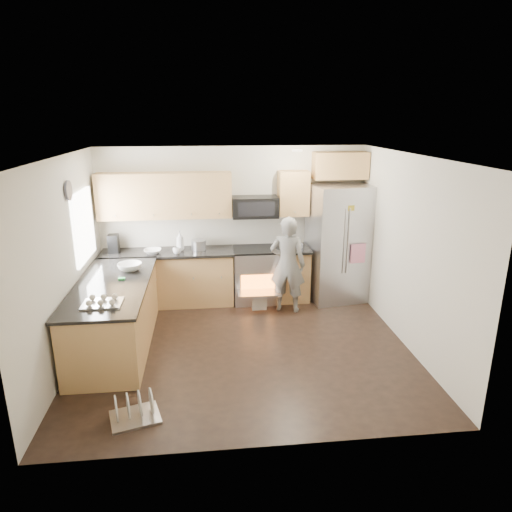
{
  "coord_description": "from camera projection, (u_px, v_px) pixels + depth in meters",
  "views": [
    {
      "loc": [
        -0.45,
        -5.65,
        3.07
      ],
      "look_at": [
        0.22,
        0.5,
        1.17
      ],
      "focal_mm": 32.0,
      "sensor_mm": 36.0,
      "label": 1
    }
  ],
  "objects": [
    {
      "name": "back_cabinet_run",
      "position": [
        200.0,
        247.0,
        7.63
      ],
      "size": [
        4.45,
        0.64,
        2.5
      ],
      "color": "#A97D43",
      "rests_on": "ground"
    },
    {
      "name": "refrigerator",
      "position": [
        339.0,
        243.0,
        7.76
      ],
      "size": [
        1.07,
        0.89,
        1.99
      ],
      "rotation": [
        0.0,
        0.0,
        0.15
      ],
      "color": "#B7B7BC",
      "rests_on": "ground"
    },
    {
      "name": "ground",
      "position": [
        244.0,
        347.0,
        6.32
      ],
      "size": [
        4.5,
        4.5,
        0.0
      ],
      "primitive_type": "plane",
      "color": "black",
      "rests_on": "ground"
    },
    {
      "name": "peninsula",
      "position": [
        115.0,
        315.0,
        6.23
      ],
      "size": [
        0.96,
        2.36,
        1.03
      ],
      "color": "#A97D43",
      "rests_on": "ground"
    },
    {
      "name": "stove_range",
      "position": [
        256.0,
        263.0,
        7.76
      ],
      "size": [
        0.76,
        0.97,
        1.79
      ],
      "color": "#B7B7BC",
      "rests_on": "ground"
    },
    {
      "name": "room_shell",
      "position": [
        240.0,
        230.0,
        5.84
      ],
      "size": [
        4.54,
        4.04,
        2.62
      ],
      "color": "beige",
      "rests_on": "ground"
    },
    {
      "name": "dish_rack",
      "position": [
        135.0,
        412.0,
        4.81
      ],
      "size": [
        0.59,
        0.52,
        0.31
      ],
      "rotation": [
        0.0,
        0.0,
        0.28
      ],
      "color": "#B7B7BC",
      "rests_on": "ground"
    },
    {
      "name": "person",
      "position": [
        288.0,
        265.0,
        7.31
      ],
      "size": [
        0.66,
        0.54,
        1.57
      ],
      "primitive_type": "imported",
      "rotation": [
        0.0,
        0.0,
        2.82
      ],
      "color": "gray",
      "rests_on": "ground"
    }
  ]
}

